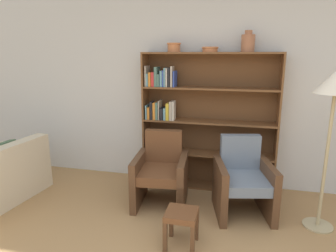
% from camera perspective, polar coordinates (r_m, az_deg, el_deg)
% --- Properties ---
extents(wall_back, '(12.00, 0.06, 2.75)m').
position_cam_1_polar(wall_back, '(4.27, 10.30, 6.68)').
color(wall_back, silver).
rests_on(wall_back, ground).
extents(bookshelf, '(1.84, 0.30, 1.90)m').
position_cam_1_polar(bookshelf, '(4.22, 5.23, 0.59)').
color(bookshelf, brown).
rests_on(bookshelf, ground).
extents(bowl_stoneware, '(0.19, 0.19, 0.12)m').
position_cam_1_polar(bowl_stoneware, '(4.15, 1.13, 14.85)').
color(bowl_stoneware, '#C67547').
rests_on(bowl_stoneware, bookshelf).
extents(bowl_slate, '(0.22, 0.22, 0.07)m').
position_cam_1_polar(bowl_slate, '(4.07, 8.01, 14.33)').
color(bowl_slate, '#C67547').
rests_on(bowl_slate, bookshelf).
extents(vase_tall, '(0.17, 0.17, 0.26)m').
position_cam_1_polar(vase_tall, '(4.05, 15.00, 15.10)').
color(vase_tall, '#A36647').
rests_on(vase_tall, bookshelf).
extents(armchair_leather, '(0.70, 0.74, 0.90)m').
position_cam_1_polar(armchair_leather, '(3.84, -1.30, -8.88)').
color(armchair_leather, brown).
rests_on(armchair_leather, ground).
extents(armchair_cushioned, '(0.78, 0.81, 0.90)m').
position_cam_1_polar(armchair_cushioned, '(3.73, 14.07, -10.03)').
color(armchair_cushioned, brown).
rests_on(armchair_cushioned, ground).
extents(floor_lamp, '(0.41, 0.41, 1.73)m').
position_cam_1_polar(floor_lamp, '(3.44, 29.22, 5.73)').
color(floor_lamp, tan).
rests_on(floor_lamp, ground).
extents(footstool, '(0.31, 0.31, 0.38)m').
position_cam_1_polar(footstool, '(3.08, 2.58, -17.24)').
color(footstool, brown).
rests_on(footstool, ground).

